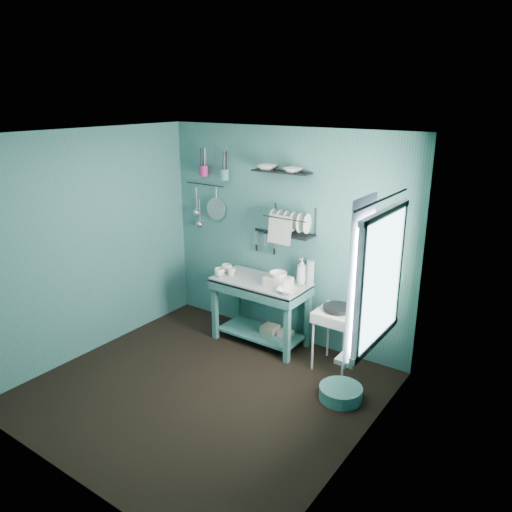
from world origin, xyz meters
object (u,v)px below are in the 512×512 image
Objects in this scene: mug_left at (219,272)px; floor_basin at (341,393)px; mug_mid at (231,272)px; water_bottle at (310,273)px; utensil_cup_magenta at (204,171)px; potted_plant at (372,305)px; wash_tub at (278,281)px; mug_right at (227,268)px; hotplate_stand at (335,339)px; work_counter at (261,312)px; storage_tin_small at (285,339)px; utensil_cup_teal at (225,175)px; colander at (216,209)px; dish_rack at (290,221)px; frying_pan at (337,308)px; storage_tin_large at (270,334)px; soap_bottle at (302,271)px.

mug_left reaches higher than floor_basin.
mug_mid is 0.36× the size of water_bottle.
potted_plant is at bearing -17.17° from utensil_cup_magenta.
wash_tub reaches higher than mug_left.
water_bottle is at bearing 12.17° from mug_right.
mug_right is 0.18× the size of hotplate_stand.
mug_left is (-0.48, -0.16, 0.44)m from work_counter.
water_bottle is 0.42× the size of hotplate_stand.
potted_plant reaches higher than wash_tub.
work_counter is 11.11× the size of mug_mid.
utensil_cup_teal is at bearing 170.49° from storage_tin_small.
mug_right is 1.09m from storage_tin_small.
potted_plant reaches higher than hotplate_stand.
colander is (-0.49, 0.34, 0.63)m from mug_mid.
dish_rack reaches higher than colander.
wash_tub is at bearing -1.53° from mug_right.
frying_pan reaches higher than storage_tin_large.
soap_bottle is at bearing -168.69° from water_bottle.
mug_right is 1.24m from utensil_cup_magenta.
dish_rack is at bearing 14.70° from mug_right.
floor_basin is at bearing -51.69° from hotplate_stand.
storage_tin_large is at bearing -178.17° from hotplate_stand.
frying_pan reaches higher than hotplate_stand.
hotplate_stand is 1.58× the size of floor_basin.
utensil_cup_magenta reaches higher than utensil_cup_teal.
wash_tub reaches higher than storage_tin_large.
wash_tub is at bearing -127.69° from soap_bottle.
potted_plant is 1.71m from storage_tin_small.
water_bottle is at bearing 143.48° from potted_plant.
work_counter is 3.72× the size of soap_bottle.
colander is at bearing 177.62° from water_bottle.
dish_rack is at bearing -179.26° from soap_bottle.
potted_plant is (1.94, -0.49, 0.24)m from mug_mid.
utensil_cup_magenta reaches higher than storage_tin_large.
potted_plant is at bearing -12.82° from work_counter.
utensil_cup_magenta reaches higher than mug_left.
utensil_cup_teal reaches higher than potted_plant.
potted_plant reaches higher than storage_tin_large.
mug_left is 1.05m from dish_rack.
utensil_cup_teal is 0.31× the size of floor_basin.
storage_tin_small is (0.05, -0.12, -1.39)m from dish_rack.
hotplate_stand is (1.48, -0.01, -0.50)m from mug_right.
soap_bottle is at bearing 165.15° from hotplate_stand.
soap_bottle is at bearing 140.85° from floor_basin.
hotplate_stand is 2.32m from utensil_cup_teal.
dish_rack reaches higher than wash_tub.
utensil_cup_magenta is (-2.01, 0.26, 1.60)m from hotplate_stand.
water_bottle is (0.27, 0.24, 0.09)m from wash_tub.
dish_rack is (-0.73, 0.21, 1.16)m from hotplate_stand.
water_bottle is 0.93m from storage_tin_large.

